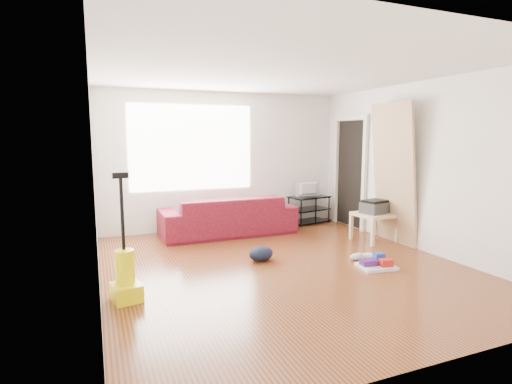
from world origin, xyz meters
name	(u,v)px	position (x,y,z in m)	size (l,w,h in m)	color
room	(284,170)	(0.07, 0.15, 1.25)	(4.51, 5.01, 2.51)	#4F240E
sofa	(228,234)	(-0.12, 1.95, 0.00)	(2.32, 0.91, 0.68)	#520716
tv_stand	(309,209)	(1.65, 2.22, 0.28)	(0.84, 0.58, 0.53)	black
tv	(309,189)	(1.65, 2.22, 0.68)	(0.52, 0.07, 0.30)	black
side_table	(374,217)	(1.95, 0.61, 0.39)	(0.61, 0.61, 0.46)	beige
printer	(375,207)	(1.95, 0.61, 0.57)	(0.47, 0.40, 0.21)	#323232
bucket	(232,236)	(-0.12, 1.76, 0.00)	(0.27, 0.27, 0.27)	#083AAE
toilet_paper	(234,226)	(-0.09, 1.73, 0.19)	(0.13, 0.13, 0.12)	white
cleaning_tray	(377,264)	(1.11, -0.51, 0.05)	(0.50, 0.42, 0.16)	silver
backpack	(261,261)	(-0.18, 0.32, 0.00)	(0.36, 0.29, 0.20)	black
sneakers	(364,256)	(1.15, -0.18, 0.05)	(0.43, 0.22, 0.10)	silver
vacuum	(125,277)	(-2.00, -0.36, 0.25)	(0.33, 0.37, 1.33)	#F2E90A
door_panel	(391,243)	(2.13, 0.41, 0.00)	(0.04, 0.89, 2.22)	tan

